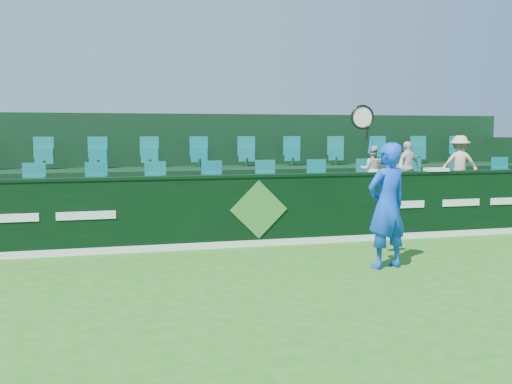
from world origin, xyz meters
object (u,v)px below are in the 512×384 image
object	(u,v)px
spectator_right	(459,163)
drinks_bottle	(401,166)
spectator_left	(372,170)
tennis_player	(387,205)
towel	(436,170)
spectator_middle	(408,167)

from	to	relation	value
spectator_right	drinks_bottle	distance (m)	2.37
drinks_bottle	spectator_left	bearing A→B (deg)	94.57
tennis_player	spectator_right	xyz separation A→B (m)	(3.53, 3.37, 0.43)
towel	spectator_middle	bearing A→B (deg)	91.21
tennis_player	spectator_left	bearing A→B (deg)	68.07
spectator_left	spectator_right	xyz separation A→B (m)	(2.17, 0.00, 0.11)
tennis_player	towel	distance (m)	3.20
spectator_middle	towel	xyz separation A→B (m)	(0.02, -1.12, 0.01)
spectator_middle	towel	bearing A→B (deg)	75.02
spectator_middle	spectator_right	size ratio (longest dim) A/B	0.90
spectator_middle	spectator_right	world-z (taller)	spectator_right
spectator_middle	tennis_player	bearing A→B (deg)	40.40
tennis_player	spectator_middle	bearing A→B (deg)	56.59
towel	drinks_bottle	xyz separation A→B (m)	(-0.80, 0.00, 0.09)
spectator_right	drinks_bottle	bearing A→B (deg)	52.70
towel	spectator_right	bearing A→B (deg)	41.11
spectator_right	towel	distance (m)	1.70
towel	tennis_player	bearing A→B (deg)	-134.97
spectator_middle	spectator_right	bearing A→B (deg)	163.82
towel	drinks_bottle	bearing A→B (deg)	180.00
spectator_left	drinks_bottle	size ratio (longest dim) A/B	4.16
spectator_left	spectator_middle	bearing A→B (deg)	-157.54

